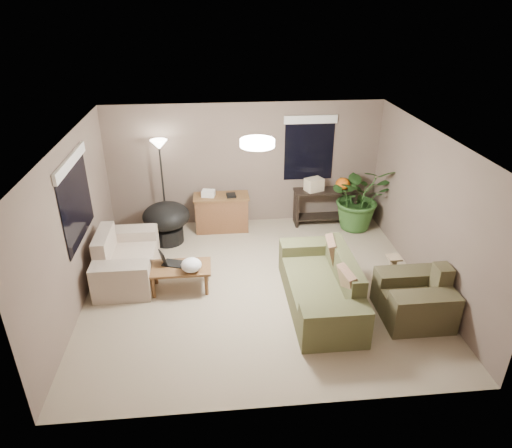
{
  "coord_description": "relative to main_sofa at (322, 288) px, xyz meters",
  "views": [
    {
      "loc": [
        -0.63,
        -6.28,
        4.31
      ],
      "look_at": [
        0.0,
        0.2,
        1.05
      ],
      "focal_mm": 32.0,
      "sensor_mm": 36.0,
      "label": 1
    }
  ],
  "objects": [
    {
      "name": "room_shell",
      "position": [
        -0.95,
        0.58,
        0.96
      ],
      "size": [
        5.5,
        5.5,
        5.5
      ],
      "color": "tan",
      "rests_on": "ground"
    },
    {
      "name": "main_sofa",
      "position": [
        0.0,
        0.0,
        0.0
      ],
      "size": [
        0.95,
        2.2,
        0.85
      ],
      "color": "#4F5130",
      "rests_on": "ground"
    },
    {
      "name": "throw_pillows",
      "position": [
        0.26,
        0.0,
        0.36
      ],
      "size": [
        0.29,
        1.38,
        0.47
      ],
      "color": "#8C7251",
      "rests_on": "main_sofa"
    },
    {
      "name": "loveseat",
      "position": [
        -3.14,
        1.09,
        0.0
      ],
      "size": [
        0.9,
        1.6,
        0.85
      ],
      "color": "beige",
      "rests_on": "ground"
    },
    {
      "name": "armchair",
      "position": [
        1.29,
        -0.43,
        0.0
      ],
      "size": [
        0.95,
        1.0,
        0.85
      ],
      "color": "brown",
      "rests_on": "ground"
    },
    {
      "name": "coffee_table",
      "position": [
        -2.2,
        0.62,
        0.06
      ],
      "size": [
        1.0,
        0.55,
        0.42
      ],
      "color": "brown",
      "rests_on": "ground"
    },
    {
      "name": "laptop",
      "position": [
        -2.37,
        0.72,
        0.19
      ],
      "size": [
        0.43,
        0.32,
        0.24
      ],
      "color": "black",
      "rests_on": "coffee_table"
    },
    {
      "name": "plastic_bag",
      "position": [
        -2.0,
        0.47,
        0.24
      ],
      "size": [
        0.39,
        0.36,
        0.23
      ],
      "primitive_type": "ellipsoid",
      "rotation": [
        0.0,
        0.0,
        -0.24
      ],
      "color": "white",
      "rests_on": "coffee_table"
    },
    {
      "name": "desk",
      "position": [
        -1.46,
        2.7,
        0.08
      ],
      "size": [
        1.1,
        0.5,
        0.75
      ],
      "color": "brown",
      "rests_on": "ground"
    },
    {
      "name": "desk_papers",
      "position": [
        -1.62,
        2.69,
        0.51
      ],
      "size": [
        0.69,
        0.29,
        0.12
      ],
      "color": "silver",
      "rests_on": "desk"
    },
    {
      "name": "console_table",
      "position": [
        0.68,
        2.79,
        0.14
      ],
      "size": [
        1.3,
        0.4,
        0.75
      ],
      "color": "black",
      "rests_on": "ground"
    },
    {
      "name": "pumpkin",
      "position": [
        1.03,
        2.79,
        0.58
      ],
      "size": [
        0.33,
        0.33,
        0.24
      ],
      "primitive_type": "ellipsoid",
      "rotation": [
        0.0,
        0.0,
        0.14
      ],
      "color": "orange",
      "rests_on": "console_table"
    },
    {
      "name": "cardboard_box",
      "position": [
        0.43,
        2.79,
        0.58
      ],
      "size": [
        0.41,
        0.37,
        0.26
      ],
      "primitive_type": "cube",
      "rotation": [
        0.0,
        0.0,
        0.39
      ],
      "color": "beige",
      "rests_on": "console_table"
    },
    {
      "name": "papasan_chair",
      "position": [
        -2.53,
        2.28,
        0.17
      ],
      "size": [
        1.01,
        1.01,
        0.8
      ],
      "color": "black",
      "rests_on": "ground"
    },
    {
      "name": "floor_lamp",
      "position": [
        -2.59,
        2.73,
        1.3
      ],
      "size": [
        0.32,
        0.32,
        1.91
      ],
      "color": "black",
      "rests_on": "ground"
    },
    {
      "name": "ceiling_fixture",
      "position": [
        -0.95,
        0.58,
        2.15
      ],
      "size": [
        0.5,
        0.5,
        0.1
      ],
      "primitive_type": "cylinder",
      "color": "white",
      "rests_on": "room_shell"
    },
    {
      "name": "houseplant",
      "position": [
        1.32,
        2.52,
        0.24
      ],
      "size": [
        1.24,
        1.38,
        1.07
      ],
      "primitive_type": "imported",
      "color": "#2D5923",
      "rests_on": "ground"
    },
    {
      "name": "cat_scratching_post",
      "position": [
        1.29,
        0.46,
        -0.08
      ],
      "size": [
        0.32,
        0.32,
        0.5
      ],
      "color": "tan",
      "rests_on": "ground"
    },
    {
      "name": "window_left",
      "position": [
        -3.68,
        0.88,
        1.49
      ],
      "size": [
        0.05,
        1.56,
        1.33
      ],
      "color": "black",
      "rests_on": "room_shell"
    },
    {
      "name": "window_back",
      "position": [
        0.35,
        3.05,
        1.49
      ],
      "size": [
        1.06,
        0.05,
        1.33
      ],
      "color": "black",
      "rests_on": "room_shell"
    }
  ]
}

